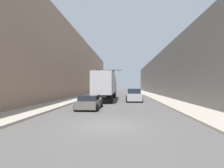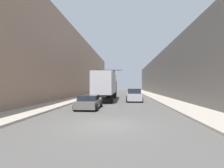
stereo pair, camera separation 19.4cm
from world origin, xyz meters
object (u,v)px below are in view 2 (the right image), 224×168
at_px(traffic_signal_gantry, 103,77).
at_px(semi_truck, 106,85).
at_px(sedan_car, 89,102).
at_px(suv_car, 134,95).

bearing_deg(traffic_signal_gantry, semi_truck, -80.76).
bearing_deg(semi_truck, traffic_signal_gantry, 99.24).
xyz_separation_m(sedan_car, suv_car, (4.64, 8.13, 0.20)).
distance_m(semi_truck, sedan_car, 10.18).
relative_size(sedan_car, suv_car, 0.95).
xyz_separation_m(semi_truck, traffic_signal_gantry, (-2.04, 12.54, 1.85)).
relative_size(sedan_car, traffic_signal_gantry, 0.71).
height_order(sedan_car, suv_car, suv_car).
bearing_deg(traffic_signal_gantry, suv_car, -67.03).
bearing_deg(sedan_car, semi_truck, 86.83).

